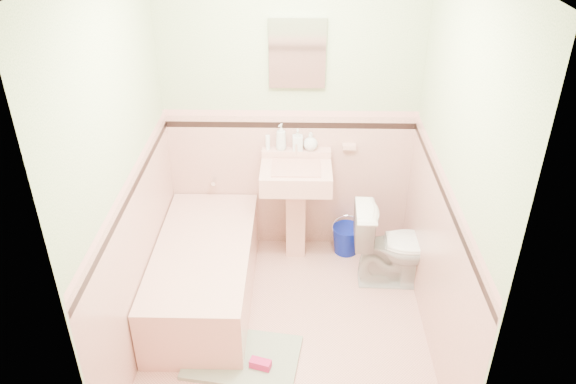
{
  "coord_description": "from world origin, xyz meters",
  "views": [
    {
      "loc": [
        0.07,
        -3.05,
        2.95
      ],
      "look_at": [
        0.0,
        0.25,
        1.0
      ],
      "focal_mm": 35.54,
      "sensor_mm": 36.0,
      "label": 1
    }
  ],
  "objects_px": {
    "shoe": "(260,364)",
    "toilet": "(396,245)",
    "sink": "(296,214)",
    "soap_bottle_left": "(281,137)",
    "bucket": "(346,239)",
    "medicine_cabinet": "(297,53)",
    "soap_bottle_right": "(311,141)",
    "soap_bottle_mid": "(298,140)",
    "bathtub": "(205,274)"
  },
  "relations": [
    {
      "from": "medicine_cabinet",
      "to": "soap_bottle_right",
      "type": "bearing_deg",
      "value": -15.03
    },
    {
      "from": "soap_bottle_left",
      "to": "shoe",
      "type": "height_order",
      "value": "soap_bottle_left"
    },
    {
      "from": "medicine_cabinet",
      "to": "soap_bottle_left",
      "type": "xyz_separation_m",
      "value": [
        -0.12,
        -0.03,
        -0.66
      ]
    },
    {
      "from": "soap_bottle_mid",
      "to": "bathtub",
      "type": "bearing_deg",
      "value": -134.12
    },
    {
      "from": "bathtub",
      "to": "soap_bottle_right",
      "type": "xyz_separation_m",
      "value": [
        0.79,
        0.71,
        0.78
      ]
    },
    {
      "from": "soap_bottle_right",
      "to": "toilet",
      "type": "height_order",
      "value": "soap_bottle_right"
    },
    {
      "from": "bathtub",
      "to": "soap_bottle_left",
      "type": "height_order",
      "value": "soap_bottle_left"
    },
    {
      "from": "soap_bottle_mid",
      "to": "toilet",
      "type": "height_order",
      "value": "soap_bottle_mid"
    },
    {
      "from": "sink",
      "to": "bucket",
      "type": "relative_size",
      "value": 3.56
    },
    {
      "from": "soap_bottle_left",
      "to": "bucket",
      "type": "relative_size",
      "value": 0.89
    },
    {
      "from": "bathtub",
      "to": "toilet",
      "type": "height_order",
      "value": "toilet"
    },
    {
      "from": "shoe",
      "to": "toilet",
      "type": "bearing_deg",
      "value": 60.21
    },
    {
      "from": "bucket",
      "to": "soap_bottle_left",
      "type": "bearing_deg",
      "value": 170.72
    },
    {
      "from": "toilet",
      "to": "bathtub",
      "type": "bearing_deg",
      "value": 101.0
    },
    {
      "from": "soap_bottle_mid",
      "to": "medicine_cabinet",
      "type": "bearing_deg",
      "value": 105.67
    },
    {
      "from": "medicine_cabinet",
      "to": "soap_bottle_mid",
      "type": "relative_size",
      "value": 2.95
    },
    {
      "from": "bucket",
      "to": "shoe",
      "type": "distance_m",
      "value": 1.49
    },
    {
      "from": "soap_bottle_left",
      "to": "soap_bottle_right",
      "type": "bearing_deg",
      "value": 0.0
    },
    {
      "from": "soap_bottle_left",
      "to": "shoe",
      "type": "relative_size",
      "value": 1.55
    },
    {
      "from": "soap_bottle_left",
      "to": "soap_bottle_right",
      "type": "height_order",
      "value": "soap_bottle_left"
    },
    {
      "from": "sink",
      "to": "soap_bottle_right",
      "type": "xyz_separation_m",
      "value": [
        0.11,
        0.18,
        0.57
      ]
    },
    {
      "from": "medicine_cabinet",
      "to": "shoe",
      "type": "relative_size",
      "value": 3.67
    },
    {
      "from": "soap_bottle_mid",
      "to": "shoe",
      "type": "bearing_deg",
      "value": -99.0
    },
    {
      "from": "soap_bottle_left",
      "to": "soap_bottle_right",
      "type": "relative_size",
      "value": 1.49
    },
    {
      "from": "medicine_cabinet",
      "to": "soap_bottle_left",
      "type": "bearing_deg",
      "value": -166.23
    },
    {
      "from": "soap_bottle_mid",
      "to": "soap_bottle_left",
      "type": "bearing_deg",
      "value": 180.0
    },
    {
      "from": "soap_bottle_left",
      "to": "bucket",
      "type": "xyz_separation_m",
      "value": [
        0.56,
        -0.09,
        -0.92
      ]
    },
    {
      "from": "soap_bottle_left",
      "to": "toilet",
      "type": "distance_m",
      "value": 1.24
    },
    {
      "from": "sink",
      "to": "toilet",
      "type": "height_order",
      "value": "sink"
    },
    {
      "from": "soap_bottle_mid",
      "to": "soap_bottle_right",
      "type": "relative_size",
      "value": 1.19
    },
    {
      "from": "sink",
      "to": "toilet",
      "type": "distance_m",
      "value": 0.84
    },
    {
      "from": "medicine_cabinet",
      "to": "soap_bottle_left",
      "type": "relative_size",
      "value": 2.36
    },
    {
      "from": "bathtub",
      "to": "medicine_cabinet",
      "type": "xyz_separation_m",
      "value": [
        0.68,
        0.74,
        1.47
      ]
    },
    {
      "from": "sink",
      "to": "soap_bottle_left",
      "type": "relative_size",
      "value": 3.99
    },
    {
      "from": "toilet",
      "to": "bucket",
      "type": "xyz_separation_m",
      "value": [
        -0.35,
        0.38,
        -0.22
      ]
    },
    {
      "from": "medicine_cabinet",
      "to": "toilet",
      "type": "relative_size",
      "value": 0.75
    },
    {
      "from": "bathtub",
      "to": "soap_bottle_mid",
      "type": "xyz_separation_m",
      "value": [
        0.69,
        0.71,
        0.79
      ]
    },
    {
      "from": "soap_bottle_right",
      "to": "shoe",
      "type": "xyz_separation_m",
      "value": [
        -0.33,
        -1.43,
        -0.94
      ]
    },
    {
      "from": "sink",
      "to": "soap_bottle_left",
      "type": "bearing_deg",
      "value": 124.22
    },
    {
      "from": "bathtub",
      "to": "soap_bottle_mid",
      "type": "relative_size",
      "value": 8.59
    },
    {
      "from": "bathtub",
      "to": "sink",
      "type": "bearing_deg",
      "value": 37.93
    },
    {
      "from": "medicine_cabinet",
      "to": "soap_bottle_left",
      "type": "distance_m",
      "value": 0.67
    },
    {
      "from": "sink",
      "to": "soap_bottle_left",
      "type": "xyz_separation_m",
      "value": [
        -0.12,
        0.18,
        0.6
      ]
    },
    {
      "from": "bucket",
      "to": "shoe",
      "type": "xyz_separation_m",
      "value": [
        -0.65,
        -1.34,
        -0.06
      ]
    },
    {
      "from": "sink",
      "to": "soap_bottle_right",
      "type": "height_order",
      "value": "soap_bottle_right"
    },
    {
      "from": "soap_bottle_left",
      "to": "bucket",
      "type": "bearing_deg",
      "value": -9.28
    },
    {
      "from": "toilet",
      "to": "shoe",
      "type": "bearing_deg",
      "value": 135.52
    },
    {
      "from": "soap_bottle_left",
      "to": "soap_bottle_mid",
      "type": "distance_m",
      "value": 0.13
    },
    {
      "from": "bathtub",
      "to": "medicine_cabinet",
      "type": "distance_m",
      "value": 1.78
    },
    {
      "from": "shoe",
      "to": "soap_bottle_mid",
      "type": "bearing_deg",
      "value": 97.53
    }
  ]
}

